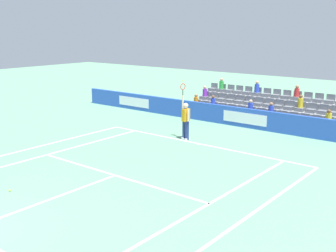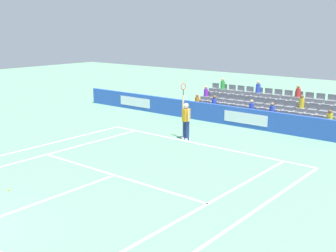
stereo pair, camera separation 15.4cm
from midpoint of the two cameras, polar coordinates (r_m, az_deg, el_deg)
line_baseline at (r=19.88m, az=4.06°, el=-2.40°), size 10.97×0.10×0.01m
line_service at (r=15.87m, az=-7.36°, el=-6.54°), size 8.23×0.10×0.01m
line_centre_service at (r=14.00m, az=-16.92°, el=-9.76°), size 0.10×6.40×0.01m
line_singles_sideline_left at (r=18.68m, az=-17.23°, el=-4.00°), size 0.10×11.89×0.01m
line_singles_sideline_right at (r=13.06m, az=4.07°, el=-10.91°), size 0.10×11.89×0.01m
line_doubles_sideline_left at (r=19.79m, az=-19.48°, el=-3.21°), size 0.10×11.89×0.01m
line_doubles_sideline_right at (r=12.41m, az=9.41°, el=-12.40°), size 0.10×11.89×0.01m
line_centre_mark at (r=19.80m, az=3.90°, el=-2.46°), size 0.10×0.20×0.01m
sponsor_barrier at (r=23.33m, az=10.10°, el=1.08°), size 24.36×0.22×1.05m
tennis_player at (r=20.43m, az=2.15°, el=0.91°), size 0.51×0.40×2.85m
stadium_stand at (r=25.35m, az=12.59°, el=1.97°), size 8.68×2.85×2.16m
loose_tennis_ball at (r=15.23m, az=-20.64°, el=-8.04°), size 0.07×0.07×0.07m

